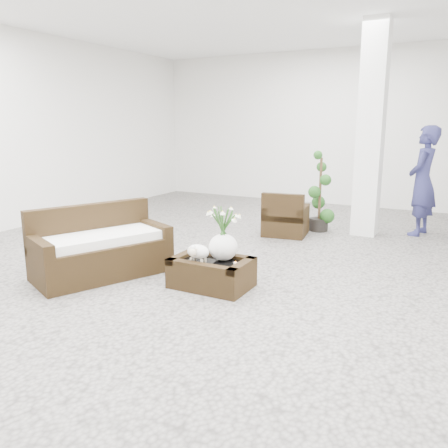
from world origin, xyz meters
The scene contains 10 objects.
ground centered at (0.00, 0.00, 0.00)m, with size 11.00×11.00×0.00m, color gray.
column centered at (1.20, 2.80, 1.75)m, with size 0.40×0.40×3.50m, color white.
coffee_table centered at (0.16, -0.70, 0.16)m, with size 0.90×0.60×0.31m, color #32220E.
sheep_figurine centered at (0.04, -0.80, 0.42)m, with size 0.28×0.23×0.21m, color white.
planter_narcissus centered at (0.26, -0.60, 0.71)m, with size 0.44×0.44×0.80m, color white, non-canonical shape.
tealight centered at (0.46, -0.68, 0.33)m, with size 0.04×0.04×0.03m, color white.
armchair centered at (0.01, 2.12, 0.38)m, with size 0.70×0.68×0.75m, color #32220E.
loveseat centered at (-1.26, -0.99, 0.43)m, with size 1.63×0.78×0.87m, color #32220E.
topiary centered at (0.43, 2.68, 0.69)m, with size 0.37×0.37×1.38m, color #1A4014, non-canonical shape.
shopper centered at (2.03, 3.20, 0.92)m, with size 0.67×0.44×1.84m, color navy.
Camera 1 is at (2.67, -5.12, 1.89)m, focal length 36.70 mm.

